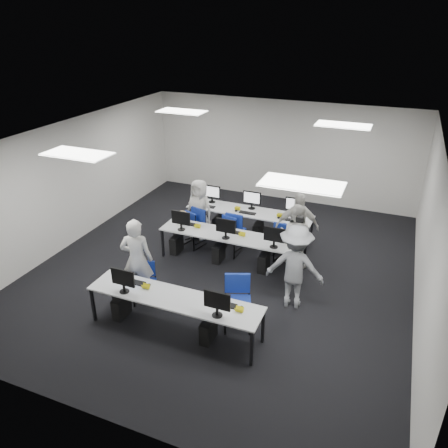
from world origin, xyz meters
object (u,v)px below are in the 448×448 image
at_px(chair_0, 145,290).
at_px(student_3, 297,228).
at_px(chair_6, 234,236).
at_px(photographer, 295,267).
at_px(chair_2, 194,234).
at_px(chair_1, 237,311).
at_px(student_1, 295,235).
at_px(chair_3, 230,242).
at_px(student_2, 199,209).
at_px(chair_4, 286,250).
at_px(desk_mid, 229,237).
at_px(desk_front, 174,300).
at_px(student_0, 137,260).
at_px(chair_5, 196,231).
at_px(chair_7, 284,244).

relative_size(chair_0, student_3, 0.49).
height_order(chair_6, photographer, photographer).
bearing_deg(chair_2, chair_6, 33.08).
bearing_deg(chair_1, student_1, 59.49).
height_order(chair_3, student_2, student_2).
distance_m(chair_2, chair_4, 2.30).
distance_m(chair_4, student_2, 2.44).
bearing_deg(desk_mid, desk_front, -90.00).
relative_size(chair_0, student_0, 0.47).
bearing_deg(student_3, photographer, -95.34).
distance_m(chair_0, chair_4, 3.39).
xyz_separation_m(desk_front, chair_5, (-1.17, 3.34, -0.42)).
distance_m(chair_7, student_3, 0.66).
relative_size(desk_front, photographer, 1.85).
xyz_separation_m(desk_mid, chair_6, (-0.17, 0.77, -0.40)).
xyz_separation_m(desk_front, chair_2, (-1.11, 3.08, -0.39)).
relative_size(chair_1, chair_2, 1.07).
distance_m(student_0, student_2, 2.87).
bearing_deg(student_0, student_2, -107.31).
bearing_deg(chair_6, student_3, 12.78).
relative_size(chair_0, chair_7, 0.94).
bearing_deg(chair_7, chair_0, -120.00).
relative_size(student_0, student_3, 1.04).
relative_size(chair_7, student_2, 0.57).
bearing_deg(chair_3, chair_2, -178.13).
xyz_separation_m(chair_2, chair_5, (-0.06, 0.27, -0.03)).
xyz_separation_m(chair_4, chair_6, (-1.36, 0.18, 0.01)).
bearing_deg(desk_front, chair_0, 149.17).
bearing_deg(chair_4, chair_6, -173.51).
bearing_deg(chair_5, chair_1, -30.62).
relative_size(chair_4, chair_7, 0.96).
relative_size(chair_0, chair_5, 0.99).
height_order(chair_0, chair_4, chair_4).
bearing_deg(chair_7, photographer, -64.46).
bearing_deg(chair_4, photographer, -56.56).
bearing_deg(student_0, chair_2, -108.63).
height_order(chair_7, student_3, student_3).
distance_m(chair_3, photographer, 2.46).
bearing_deg(chair_5, student_2, 110.24).
xyz_separation_m(chair_1, student_0, (-2.14, 0.11, 0.55)).
bearing_deg(photographer, chair_3, -42.71).
bearing_deg(chair_7, desk_front, -101.61).
bearing_deg(student_0, chair_0, 138.00).
bearing_deg(student_3, chair_1, -115.94).
xyz_separation_m(chair_3, student_0, (-1.03, -2.38, 0.57)).
distance_m(desk_mid, chair_0, 2.28).
bearing_deg(chair_3, chair_4, 9.37).
bearing_deg(student_1, chair_0, 50.35).
height_order(desk_front, photographer, photographer).
xyz_separation_m(chair_6, student_3, (1.55, -0.05, 0.56)).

